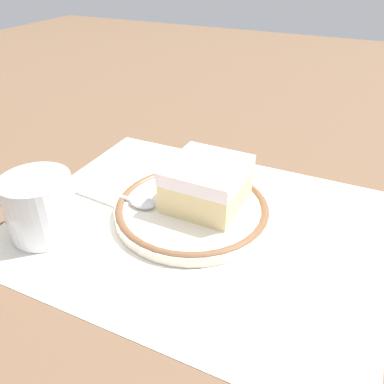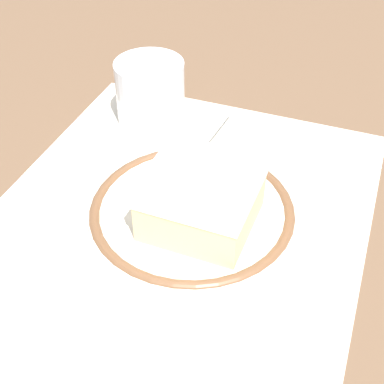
% 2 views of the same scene
% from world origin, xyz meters
% --- Properties ---
extents(ground_plane, '(2.40, 2.40, 0.00)m').
position_xyz_m(ground_plane, '(0.00, 0.00, 0.00)').
color(ground_plane, brown).
extents(placemat, '(0.42, 0.34, 0.00)m').
position_xyz_m(placemat, '(0.00, 0.00, 0.00)').
color(placemat, beige).
rests_on(placemat, ground_plane).
extents(plate, '(0.19, 0.19, 0.02)m').
position_xyz_m(plate, '(0.01, -0.01, 0.01)').
color(plate, silver).
rests_on(plate, placemat).
extents(cake_slice, '(0.09, 0.09, 0.05)m').
position_xyz_m(cake_slice, '(0.00, -0.03, 0.04)').
color(cake_slice, beige).
rests_on(cake_slice, plate).
extents(spoon, '(0.13, 0.03, 0.01)m').
position_xyz_m(spoon, '(0.08, 0.01, 0.02)').
color(spoon, silver).
rests_on(spoon, plate).
extents(cup, '(0.08, 0.08, 0.07)m').
position_xyz_m(cup, '(0.15, 0.09, 0.03)').
color(cup, silver).
rests_on(cup, placemat).
extents(napkin, '(0.18, 0.18, 0.00)m').
position_xyz_m(napkin, '(-0.12, -0.07, 0.00)').
color(napkin, white).
rests_on(napkin, placemat).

